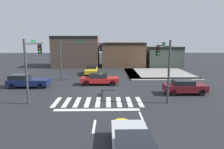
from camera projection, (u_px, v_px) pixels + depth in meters
The scene contains 13 objects.
ground_plane at pixel (100, 89), 22.10m from camera, with size 120.00×120.00×0.00m, color #232628.
crosswalk_near at pixel (98, 102), 17.67m from camera, with size 7.83×2.90×0.01m.
bike_detector_marking at pixel (122, 121), 13.57m from camera, with size 0.98×0.98×0.01m.
curb_corner_northeast at pixel (156, 74), 31.52m from camera, with size 10.00×10.60×0.15m.
storefront_row at pixel (111, 53), 40.74m from camera, with size 25.49×7.01×6.12m.
traffic_signal_southeast at pixel (164, 59), 18.41m from camera, with size 0.32×4.55×5.46m.
traffic_signal_northwest at pixel (79, 52), 26.35m from camera, with size 6.07×0.32×5.41m.
traffic_signal_southwest at pixel (33, 58), 18.13m from camera, with size 0.32×4.70×5.55m.
car_yellow at pixel (91, 70), 31.78m from camera, with size 1.75×4.79×1.40m.
car_red at pixel (99, 79), 24.28m from camera, with size 4.56×1.71×1.39m.
car_navy at pixel (27, 81), 22.94m from camera, with size 4.60×1.90×1.52m.
car_maroon at pixel (184, 87), 20.14m from camera, with size 4.18×1.73×1.46m.
car_silver at pixel (132, 145), 9.22m from camera, with size 1.88×4.46×1.35m.
Camera 1 is at (0.91, -21.49, 5.53)m, focal length 31.79 mm.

